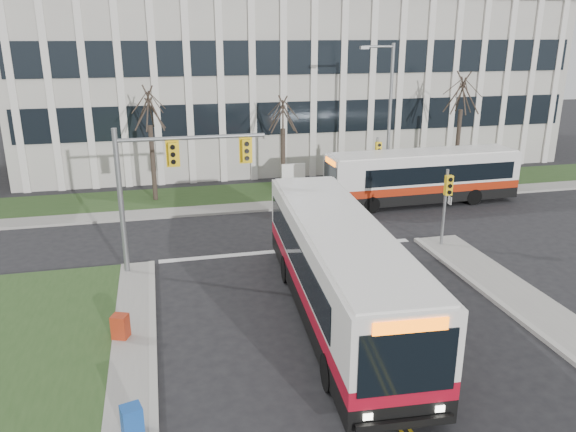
% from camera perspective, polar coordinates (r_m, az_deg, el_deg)
% --- Properties ---
extents(ground, '(120.00, 120.00, 0.00)m').
position_cam_1_polar(ground, '(19.35, 5.87, -12.24)').
color(ground, black).
rests_on(ground, ground).
extents(sidewalk_cross, '(44.00, 1.60, 0.14)m').
position_cam_1_polar(sidewalk_cross, '(34.11, 5.55, 1.53)').
color(sidewalk_cross, '#9E9B93').
rests_on(sidewalk_cross, ground).
extents(building_lawn, '(44.00, 5.00, 0.12)m').
position_cam_1_polar(building_lawn, '(36.67, 4.15, 2.73)').
color(building_lawn, '#29451D').
rests_on(building_lawn, ground).
extents(office_building, '(40.00, 16.00, 12.00)m').
position_cam_1_polar(office_building, '(47.10, -0.14, 13.53)').
color(office_building, '#B8B5AA').
rests_on(office_building, ground).
extents(mast_arm_signal, '(6.11, 0.38, 6.20)m').
position_cam_1_polar(mast_arm_signal, '(23.52, -12.76, 4.16)').
color(mast_arm_signal, slate).
rests_on(mast_arm_signal, ground).
extents(signal_pole_near, '(0.34, 0.39, 3.80)m').
position_cam_1_polar(signal_pole_near, '(27.02, 15.79, 1.85)').
color(signal_pole_near, slate).
rests_on(signal_pole_near, ground).
extents(signal_pole_far, '(0.34, 0.39, 3.80)m').
position_cam_1_polar(signal_pole_far, '(34.45, 9.05, 5.73)').
color(signal_pole_far, slate).
rests_on(signal_pole_far, ground).
extents(streetlight, '(2.15, 0.25, 9.20)m').
position_cam_1_polar(streetlight, '(35.04, 10.05, 10.36)').
color(streetlight, slate).
rests_on(streetlight, ground).
extents(directory_sign, '(1.50, 0.12, 2.00)m').
position_cam_1_polar(directory_sign, '(35.27, 0.54, 4.02)').
color(directory_sign, slate).
rests_on(directory_sign, ground).
extents(tree_left, '(1.80, 1.80, 7.70)m').
position_cam_1_polar(tree_left, '(33.98, -13.94, 10.42)').
color(tree_left, '#42352B').
rests_on(tree_left, ground).
extents(tree_mid, '(1.80, 1.80, 6.82)m').
position_cam_1_polar(tree_mid, '(35.11, -0.52, 10.13)').
color(tree_mid, '#42352B').
rests_on(tree_mid, ground).
extents(tree_right, '(1.80, 1.80, 8.25)m').
position_cam_1_polar(tree_right, '(39.24, 17.27, 11.69)').
color(tree_right, '#42352B').
rests_on(tree_right, ground).
extents(bus_main, '(3.71, 13.31, 3.51)m').
position_cam_1_polar(bus_main, '(19.87, 5.13, -5.69)').
color(bus_main, silver).
rests_on(bus_main, ground).
extents(bus_cross, '(11.56, 2.72, 3.07)m').
position_cam_1_polar(bus_cross, '(34.39, 13.45, 3.78)').
color(bus_cross, silver).
rests_on(bus_cross, ground).
extents(newspaper_box_blue, '(0.60, 0.57, 0.95)m').
position_cam_1_polar(newspaper_box_blue, '(15.42, -15.54, -19.61)').
color(newspaper_box_blue, '#164497').
rests_on(newspaper_box_blue, ground).
extents(newspaper_box_red, '(0.63, 0.60, 0.95)m').
position_cam_1_polar(newspaper_box_red, '(19.66, -16.64, -10.87)').
color(newspaper_box_red, '#9E2C14').
rests_on(newspaper_box_red, ground).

